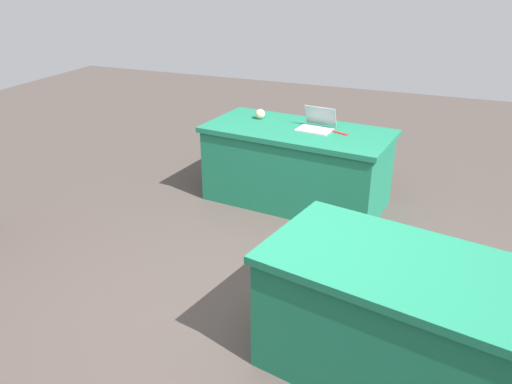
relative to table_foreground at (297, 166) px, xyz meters
name	(u,v)px	position (x,y,z in m)	size (l,w,h in m)	color
ground_plane	(272,330)	(-0.48, 1.98, -0.39)	(14.40, 14.40, 0.00)	#4C423D
table_foreground	(297,166)	(0.00, 0.00, 0.00)	(1.87, 1.04, 0.77)	#1E7A56
table_mid_left	(404,322)	(-1.31, 2.08, 0.00)	(1.74, 1.16, 0.77)	#1E7A56
laptop_silver	(316,126)	(-0.17, -0.04, 0.42)	(0.35, 0.33, 0.21)	silver
yarn_ball	(260,114)	(0.46, -0.18, 0.43)	(0.10, 0.10, 0.10)	beige
scissors_red	(340,133)	(-0.41, -0.01, 0.39)	(0.18, 0.04, 0.01)	red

